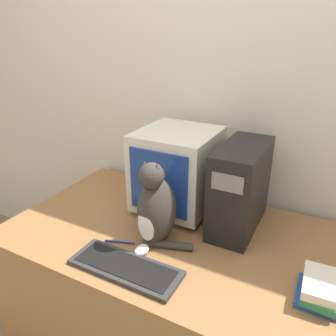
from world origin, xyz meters
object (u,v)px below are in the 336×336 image
(crt_monitor, at_px, (177,169))
(pen, at_px, (120,242))
(keyboard, at_px, (125,267))
(cat, at_px, (156,209))
(book_stack, at_px, (321,290))
(computer_tower, at_px, (240,187))

(crt_monitor, xyz_separation_m, pen, (-0.08, -0.40, -0.21))
(keyboard, distance_m, cat, 0.26)
(book_stack, bearing_deg, crt_monitor, 154.96)
(keyboard, bearing_deg, pen, 132.60)
(crt_monitor, height_order, book_stack, crt_monitor)
(book_stack, bearing_deg, pen, -175.55)
(computer_tower, bearing_deg, book_stack, -38.94)
(computer_tower, xyz_separation_m, keyboard, (-0.29, -0.51, -0.19))
(computer_tower, bearing_deg, pen, -137.35)
(cat, bearing_deg, keyboard, -88.96)
(crt_monitor, distance_m, pen, 0.46)
(crt_monitor, xyz_separation_m, keyboard, (0.04, -0.53, -0.20))
(keyboard, xyz_separation_m, pen, (-0.12, 0.13, -0.01))
(crt_monitor, bearing_deg, book_stack, -25.04)
(cat, bearing_deg, computer_tower, 52.78)
(cat, xyz_separation_m, book_stack, (0.66, -0.02, -0.13))
(crt_monitor, height_order, computer_tower, crt_monitor)
(crt_monitor, bearing_deg, pen, -101.20)
(keyboard, height_order, book_stack, book_stack)
(keyboard, bearing_deg, cat, 85.53)
(crt_monitor, xyz_separation_m, cat, (0.06, -0.32, -0.05))
(computer_tower, height_order, cat, computer_tower)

